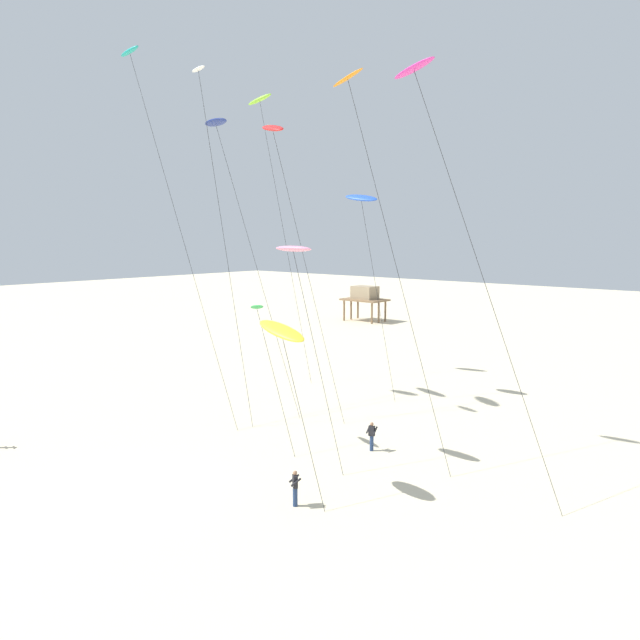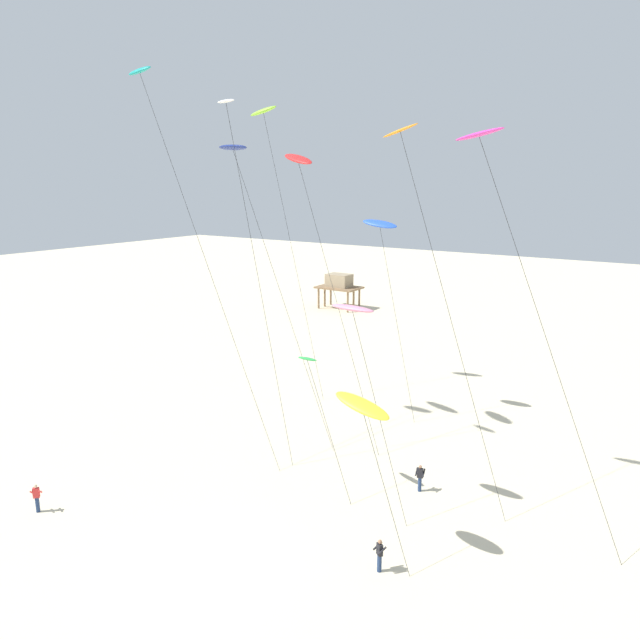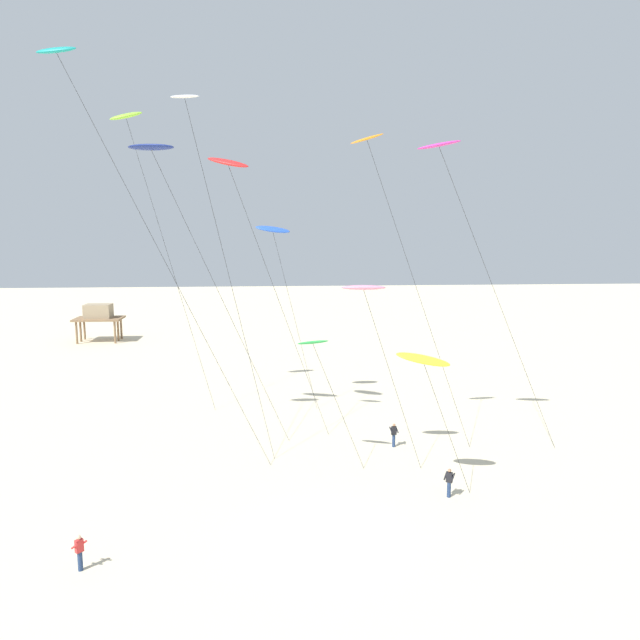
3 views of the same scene
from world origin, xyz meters
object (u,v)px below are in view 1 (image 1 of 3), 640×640
kite_pink (293,250)px  kite_flyer_middle (295,487)px  kite_red (273,130)px  kite_navy (216,124)px  kite_orange (351,90)px  kite_teal (131,56)px  kite_lime (260,102)px  kite_flyer_nearest (372,436)px  kite_white (200,82)px  stilt_house (365,296)px  kite_blue (361,199)px  kite_yellow (281,331)px  kite_green (257,309)px  kite_magenta (416,74)px

kite_pink → kite_flyer_middle: (4.28, -4.50, -10.48)m
kite_red → kite_navy: kite_navy is taller
kite_orange → kite_teal: bearing=-174.6°
kite_lime → kite_flyer_nearest: (19.42, -10.15, -22.49)m
kite_orange → kite_pink: 9.40m
kite_white → kite_pink: bearing=-12.8°
kite_navy → kite_teal: size_ratio=0.81×
kite_flyer_nearest → stilt_house: bearing=127.1°
kite_blue → kite_yellow: bearing=-64.0°
kite_navy → kite_blue: size_ratio=1.34×
kite_pink → kite_yellow: bearing=-53.5°
kite_green → kite_magenta: (8.38, 2.97, 12.01)m
kite_pink → kite_flyer_nearest: (2.73, 3.47, -10.48)m
kite_flyer_middle → kite_red: bearing=138.0°
stilt_house → kite_blue: bearing=-53.8°
kite_lime → kite_flyer_middle: (20.97, -18.12, -22.49)m
kite_navy → kite_blue: 11.93m
kite_lime → kite_navy: (3.27, -7.57, -3.20)m
kite_pink → kite_blue: bearing=112.6°
kite_green → kite_flyer_middle: (7.32, -4.68, -7.07)m
kite_white → kite_orange: (11.34, 1.32, -1.98)m
kite_blue → kite_navy: bearing=-138.3°
kite_white → kite_flyer_nearest: 24.87m
kite_yellow → kite_pink: 5.94m
kite_lime → kite_yellow: kite_lime is taller
kite_teal → kite_blue: size_ratio=1.66×
kite_pink → stilt_house: 54.22m
kite_pink → kite_navy: bearing=155.7°
kite_white → kite_magenta: size_ratio=1.11×
kite_orange → kite_flyer_middle: size_ratio=12.64×
kite_teal → kite_magenta: 23.52m
kite_magenta → kite_flyer_middle: 20.59m
kite_white → kite_flyer_nearest: size_ratio=13.74×
kite_red → kite_magenta: bearing=-15.4°
kite_lime → kite_magenta: bearing=-25.4°
kite_orange → kite_yellow: 14.45m
kite_magenta → kite_flyer_middle: kite_magenta is taller
kite_red → stilt_house: size_ratio=3.27×
kite_red → kite_pink: (8.43, -6.94, -7.96)m
kite_blue → kite_pink: bearing=-67.4°
kite_teal → kite_flyer_middle: size_ratio=15.31×
kite_green → stilt_house: (-25.86, 45.04, -4.30)m
kite_white → kite_orange: 11.59m
kite_magenta → stilt_house: 56.64m
kite_teal → kite_pink: 22.25m
kite_orange → kite_magenta: (4.45, -0.54, 0.00)m
kite_green → stilt_house: 52.11m
kite_pink → kite_flyer_nearest: kite_pink is taller
kite_white → kite_teal: (-7.20, -0.44, 2.84)m
stilt_house → kite_lime: bearing=-68.9°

